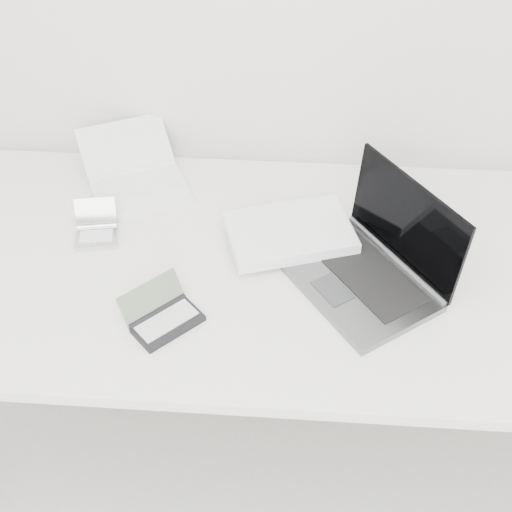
# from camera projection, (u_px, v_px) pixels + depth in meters

# --- Properties ---
(desk) EXTENTS (1.60, 0.80, 0.73)m
(desk) POSITION_uv_depth(u_px,v_px,m) (270.00, 277.00, 1.69)
(desk) COLOR white
(desk) RESTS_ON ground
(laptop_large) EXTENTS (0.53, 0.47, 0.23)m
(laptop_large) POSITION_uv_depth(u_px,v_px,m) (335.00, 250.00, 1.64)
(laptop_large) COLOR slate
(laptop_large) RESTS_ON desk
(netbook_open_white) EXTENTS (0.34, 0.36, 0.10)m
(netbook_open_white) POSITION_uv_depth(u_px,v_px,m) (136.00, 178.00, 1.86)
(netbook_open_white) COLOR white
(netbook_open_white) RESTS_ON desk
(pda_silver) EXTENTS (0.12, 0.13, 0.08)m
(pda_silver) POSITION_uv_depth(u_px,v_px,m) (96.00, 230.00, 1.72)
(pda_silver) COLOR silver
(pda_silver) RESTS_ON desk
(palmtop_charcoal) EXTENTS (0.19, 0.18, 0.07)m
(palmtop_charcoal) POSITION_uv_depth(u_px,v_px,m) (163.00, 317.00, 1.52)
(palmtop_charcoal) COLOR black
(palmtop_charcoal) RESTS_ON desk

